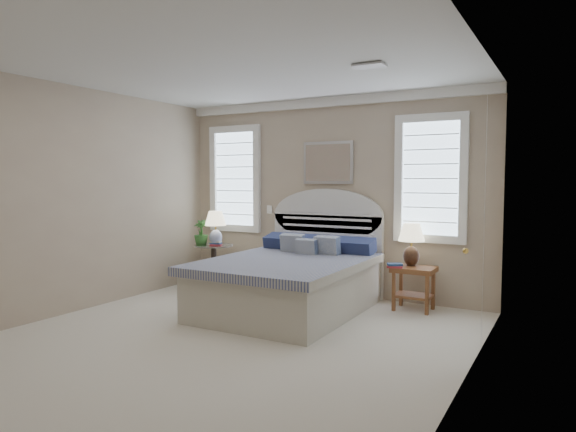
{
  "coord_description": "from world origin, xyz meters",
  "views": [
    {
      "loc": [
        2.96,
        -3.97,
        1.58
      ],
      "look_at": [
        0.19,
        1.0,
        1.18
      ],
      "focal_mm": 32.0,
      "sensor_mm": 36.0,
      "label": 1
    }
  ],
  "objects_px": {
    "side_table_left": "(214,261)",
    "lamp_left": "(216,224)",
    "bed": "(293,278)",
    "lamp_right": "(411,240)",
    "nightstand_right": "(414,279)",
    "floor_pot": "(199,277)"
  },
  "relations": [
    {
      "from": "side_table_left",
      "to": "lamp_left",
      "type": "height_order",
      "value": "lamp_left"
    },
    {
      "from": "bed",
      "to": "lamp_right",
      "type": "relative_size",
      "value": 4.32
    },
    {
      "from": "nightstand_right",
      "to": "lamp_left",
      "type": "distance_m",
      "value": 2.94
    },
    {
      "from": "bed",
      "to": "lamp_left",
      "type": "distance_m",
      "value": 1.77
    },
    {
      "from": "floor_pot",
      "to": "lamp_left",
      "type": "distance_m",
      "value": 0.8
    },
    {
      "from": "bed",
      "to": "lamp_left",
      "type": "xyz_separation_m",
      "value": [
        -1.59,
        0.56,
        0.55
      ]
    },
    {
      "from": "nightstand_right",
      "to": "lamp_right",
      "type": "bearing_deg",
      "value": 125.25
    },
    {
      "from": "lamp_left",
      "to": "lamp_right",
      "type": "distance_m",
      "value": 2.83
    },
    {
      "from": "side_table_left",
      "to": "lamp_right",
      "type": "height_order",
      "value": "lamp_right"
    },
    {
      "from": "lamp_left",
      "to": "bed",
      "type": "bearing_deg",
      "value": -19.43
    },
    {
      "from": "nightstand_right",
      "to": "bed",
      "type": "bearing_deg",
      "value": -151.97
    },
    {
      "from": "lamp_right",
      "to": "side_table_left",
      "type": "bearing_deg",
      "value": -176.28
    },
    {
      "from": "floor_pot",
      "to": "lamp_left",
      "type": "relative_size",
      "value": 0.75
    },
    {
      "from": "nightstand_right",
      "to": "lamp_left",
      "type": "bearing_deg",
      "value": -177.36
    },
    {
      "from": "lamp_left",
      "to": "floor_pot",
      "type": "bearing_deg",
      "value": -138.73
    },
    {
      "from": "nightstand_right",
      "to": "lamp_left",
      "type": "relative_size",
      "value": 1.05
    },
    {
      "from": "side_table_left",
      "to": "nightstand_right",
      "type": "xyz_separation_m",
      "value": [
        2.95,
        0.1,
        -0.0
      ]
    },
    {
      "from": "lamp_left",
      "to": "nightstand_right",
      "type": "bearing_deg",
      "value": 2.64
    },
    {
      "from": "side_table_left",
      "to": "lamp_right",
      "type": "relative_size",
      "value": 1.2
    },
    {
      "from": "floor_pot",
      "to": "nightstand_right",
      "type": "bearing_deg",
      "value": 5.52
    },
    {
      "from": "bed",
      "to": "side_table_left",
      "type": "height_order",
      "value": "bed"
    },
    {
      "from": "lamp_left",
      "to": "lamp_right",
      "type": "height_order",
      "value": "lamp_left"
    }
  ]
}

